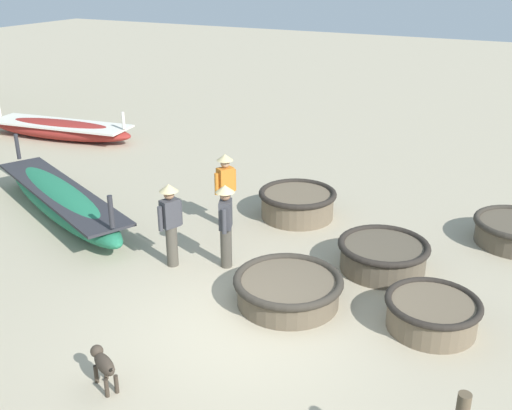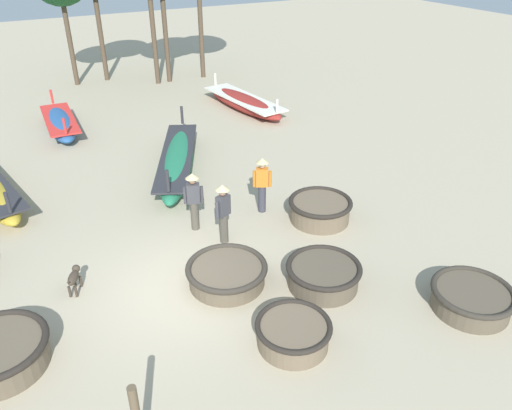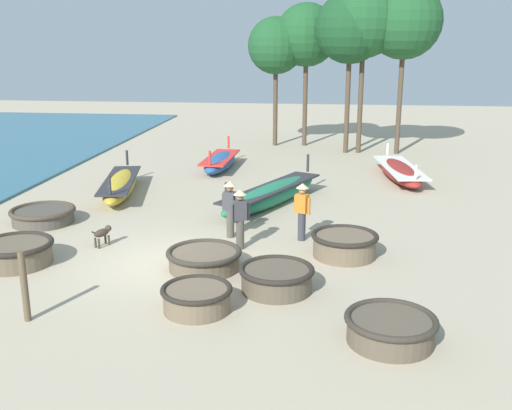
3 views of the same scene
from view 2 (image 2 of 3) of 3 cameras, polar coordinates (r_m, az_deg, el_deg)
name	(u,v)px [view 2 (image 2 of 3)]	position (r m, az deg, el deg)	size (l,w,h in m)	color
ground_plane	(178,289)	(11.67, -8.88, -9.49)	(80.00, 80.00, 0.00)	tan
coracle_far_right	(227,273)	(11.57, -3.36, -7.78)	(1.89, 1.89, 0.51)	brown
coracle_nearest	(472,298)	(11.79, 23.42, -9.72)	(1.76, 1.76, 0.54)	brown
coracle_far_left	(323,274)	(11.56, 7.71, -7.84)	(1.73, 1.73, 0.57)	brown
coracle_front_left	(320,209)	(13.97, 7.33, -0.47)	(1.77, 1.77, 0.64)	brown
coracle_weathered	(293,333)	(10.10, 4.28, -14.36)	(1.52, 1.52, 0.54)	brown
long_boat_white_hull	(60,123)	(21.49, -21.46, 8.69)	(1.23, 4.23, 1.17)	#285693
long_boat_blue_hull	(244,102)	(22.63, -1.39, 11.66)	(1.86, 5.36, 1.08)	maroon
long_boat_red_hull	(177,161)	(16.84, -8.98, 5.02)	(3.39, 5.79, 1.34)	#237551
fisherman_standing_right	(194,198)	(13.26, -7.15, 0.83)	(0.50, 0.36, 1.67)	#4C473D
fisherman_standing_left	(262,181)	(14.00, 0.71, 2.71)	(0.47, 0.36, 1.67)	#383842
fisherman_with_hat	(223,210)	(12.63, -3.76, -0.56)	(0.50, 0.36, 1.67)	#4C473D
dog	(74,277)	(11.99, -20.08, -7.75)	(0.41, 0.63, 0.55)	#3D3328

